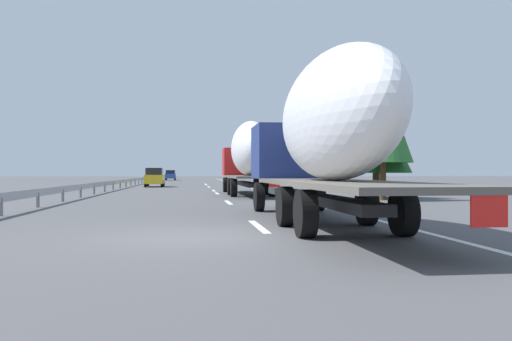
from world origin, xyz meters
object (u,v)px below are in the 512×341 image
object	(u,v)px
truck_lead	(248,154)
car_blue_sedan	(171,175)
car_yellow_coupe	(155,177)
truck_trailing	(324,132)
road_sign	(258,166)

from	to	relation	value
truck_lead	car_blue_sedan	xyz separation A→B (m)	(59.95, 6.99, -1.62)
truck_lead	car_yellow_coupe	size ratio (longest dim) A/B	2.94
truck_lead	truck_trailing	size ratio (longest dim) A/B	0.92
truck_lead	truck_trailing	xyz separation A→B (m)	(-18.46, 0.00, -0.02)
car_blue_sedan	car_yellow_coupe	size ratio (longest dim) A/B	1.01
truck_lead	car_blue_sedan	size ratio (longest dim) A/B	2.90
truck_trailing	road_sign	bearing A→B (deg)	-4.76
truck_trailing	road_sign	world-z (taller)	truck_trailing
car_yellow_coupe	truck_lead	bearing A→B (deg)	-159.55
truck_trailing	road_sign	size ratio (longest dim) A/B	4.91
truck_trailing	car_blue_sedan	bearing A→B (deg)	5.10
car_yellow_coupe	road_sign	bearing A→B (deg)	-89.53
truck_trailing	car_blue_sedan	distance (m)	78.74
truck_lead	road_sign	distance (m)	19.00
car_yellow_coupe	truck_trailing	bearing A→B (deg)	-169.38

